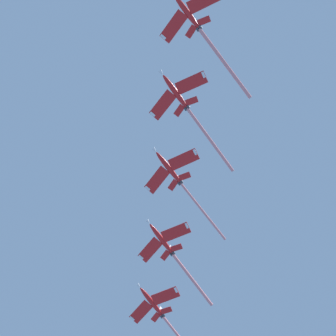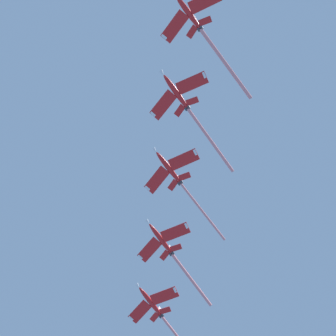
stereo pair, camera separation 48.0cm
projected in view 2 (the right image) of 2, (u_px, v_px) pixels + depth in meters
name	position (u px, v px, depth m)	size (l,w,h in m)	color
jet_lead	(201.00, 30.00, 127.07)	(23.87, 31.05, 13.12)	red
jet_second	(185.00, 105.00, 131.75)	(23.27, 29.58, 12.85)	red
jet_third	(175.00, 176.00, 137.31)	(22.45, 29.78, 11.74)	red
jet_fourth	(169.00, 251.00, 142.91)	(22.09, 28.31, 11.86)	red
jet_fifth	(159.00, 313.00, 147.65)	(23.97, 31.90, 12.79)	red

